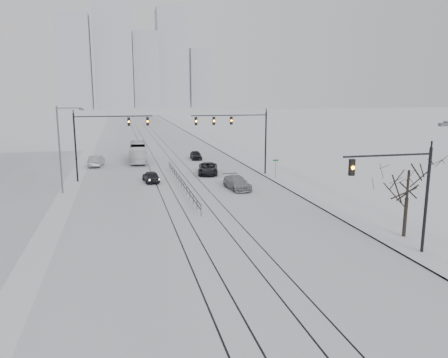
# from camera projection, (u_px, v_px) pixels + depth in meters

# --- Properties ---
(ground) EXTENTS (500.00, 500.00, 0.00)m
(ground) POSITION_uv_depth(u_px,v_px,m) (273.00, 323.00, 19.92)
(ground) COLOR silver
(ground) RESTS_ON ground
(road) EXTENTS (22.00, 260.00, 0.02)m
(road) POSITION_uv_depth(u_px,v_px,m) (158.00, 152.00, 77.15)
(road) COLOR silver
(road) RESTS_ON ground
(sidewalk_east) EXTENTS (5.00, 260.00, 0.16)m
(sidewalk_east) POSITION_uv_depth(u_px,v_px,m) (232.00, 149.00, 80.22)
(sidewalk_east) COLOR silver
(sidewalk_east) RESTS_ON ground
(curb) EXTENTS (0.10, 260.00, 0.12)m
(curb) POSITION_uv_depth(u_px,v_px,m) (219.00, 150.00, 79.66)
(curb) COLOR gray
(curb) RESTS_ON ground
(tram_rails) EXTENTS (5.30, 180.00, 0.01)m
(tram_rails) POSITION_uv_depth(u_px,v_px,m) (171.00, 171.00, 58.07)
(tram_rails) COLOR black
(tram_rails) RESTS_ON ground
(skyline) EXTENTS (96.00, 48.00, 72.00)m
(skyline) POSITION_uv_depth(u_px,v_px,m) (135.00, 60.00, 276.07)
(skyline) COLOR #A8ACB8
(skyline) RESTS_ON ground
(traffic_mast_near) EXTENTS (6.10, 0.37, 7.00)m
(traffic_mast_near) POSITION_uv_depth(u_px,v_px,m) (405.00, 187.00, 27.22)
(traffic_mast_near) COLOR black
(traffic_mast_near) RESTS_ON ground
(traffic_mast_ne) EXTENTS (9.60, 0.37, 8.00)m
(traffic_mast_ne) POSITION_uv_depth(u_px,v_px,m) (240.00, 130.00, 54.04)
(traffic_mast_ne) COLOR black
(traffic_mast_ne) RESTS_ON ground
(traffic_mast_nw) EXTENTS (9.10, 0.37, 8.00)m
(traffic_mast_nw) POSITION_uv_depth(u_px,v_px,m) (101.00, 134.00, 51.22)
(traffic_mast_nw) COLOR black
(traffic_mast_nw) RESTS_ON ground
(street_light_west) EXTENTS (2.73, 0.25, 9.00)m
(street_light_west) POSITION_uv_depth(u_px,v_px,m) (62.00, 143.00, 44.73)
(street_light_west) COLOR #595B60
(street_light_west) RESTS_ON ground
(bare_tree) EXTENTS (4.40, 4.40, 6.10)m
(bare_tree) POSITION_uv_depth(u_px,v_px,m) (409.00, 177.00, 30.65)
(bare_tree) COLOR black
(bare_tree) RESTS_ON ground
(median_fence) EXTENTS (0.06, 24.00, 1.00)m
(median_fence) POSITION_uv_depth(u_px,v_px,m) (181.00, 182.00, 48.43)
(median_fence) COLOR black
(median_fence) RESTS_ON ground
(street_sign) EXTENTS (0.70, 0.06, 2.40)m
(street_sign) POSITION_uv_depth(u_px,v_px,m) (276.00, 166.00, 52.83)
(street_sign) COLOR #595B60
(street_sign) RESTS_ON ground
(sedan_sb_inner) EXTENTS (2.03, 4.14, 1.36)m
(sedan_sb_inner) POSITION_uv_depth(u_px,v_px,m) (151.00, 177.00, 51.08)
(sedan_sb_inner) COLOR black
(sedan_sb_inner) RESTS_ON ground
(sedan_sb_outer) EXTENTS (2.25, 4.90, 1.56)m
(sedan_sb_outer) POSITION_uv_depth(u_px,v_px,m) (96.00, 161.00, 62.00)
(sedan_sb_outer) COLOR #9A9DA1
(sedan_sb_outer) RESTS_ON ground
(sedan_nb_front) EXTENTS (3.44, 5.63, 1.46)m
(sedan_nb_front) POSITION_uv_depth(u_px,v_px,m) (208.00, 169.00, 56.02)
(sedan_nb_front) COLOR black
(sedan_nb_front) RESTS_ON ground
(sedan_nb_right) EXTENTS (2.47, 5.08, 1.42)m
(sedan_nb_right) POSITION_uv_depth(u_px,v_px,m) (237.00, 183.00, 47.31)
(sedan_nb_right) COLOR gray
(sedan_nb_right) RESTS_ON ground
(sedan_nb_far) EXTENTS (1.75, 4.02, 1.35)m
(sedan_nb_far) POSITION_uv_depth(u_px,v_px,m) (196.00, 155.00, 68.53)
(sedan_nb_far) COLOR black
(sedan_nb_far) RESTS_ON ground
(box_truck) EXTENTS (2.87, 10.43, 2.88)m
(box_truck) POSITION_uv_depth(u_px,v_px,m) (138.00, 152.00, 65.99)
(box_truck) COLOR white
(box_truck) RESTS_ON ground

